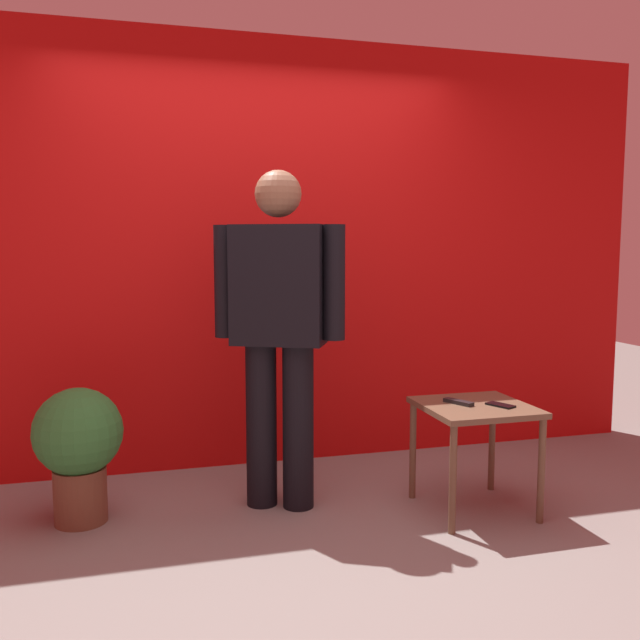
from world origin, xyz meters
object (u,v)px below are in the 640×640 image
object	(u,v)px
cell_phone	(500,405)
standing_person	(279,322)
side_table	(475,420)
potted_plant	(78,443)
tv_remote	(458,402)

from	to	relation	value
cell_phone	standing_person	bearing A→B (deg)	135.41
side_table	cell_phone	xyz separation A→B (m)	(0.11, -0.06, 0.09)
standing_person	potted_plant	world-z (taller)	standing_person
side_table	standing_person	bearing A→B (deg)	161.23
cell_phone	potted_plant	distance (m)	2.15
tv_remote	potted_plant	xyz separation A→B (m)	(-1.91, 0.34, -0.17)
tv_remote	potted_plant	size ratio (longest dim) A/B	0.25
standing_person	tv_remote	bearing A→B (deg)	-18.34
side_table	tv_remote	size ratio (longest dim) A/B	3.34
standing_person	cell_phone	xyz separation A→B (m)	(1.08, -0.39, -0.42)
standing_person	cell_phone	bearing A→B (deg)	-20.08
standing_person	tv_remote	size ratio (longest dim) A/B	10.44
side_table	tv_remote	bearing A→B (deg)	156.63
side_table	potted_plant	bearing A→B (deg)	169.22
standing_person	cell_phone	distance (m)	1.22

